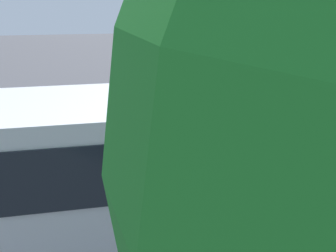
{
  "coord_description": "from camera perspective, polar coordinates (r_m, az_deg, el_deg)",
  "views": [
    {
      "loc": [
        1.57,
        10.93,
        5.0
      ],
      "look_at": [
        -0.46,
        -0.14,
        1.1
      ],
      "focal_mm": 41.33,
      "sensor_mm": 36.0,
      "label": 1
    }
  ],
  "objects": [
    {
      "name": "spectator_far_left",
      "position": [
        11.18,
        14.07,
        -2.31
      ],
      "size": [
        0.57,
        0.38,
        1.72
      ],
      "color": "#473823",
      "rests_on": "ground_plane"
    },
    {
      "name": "parked_motorcycle_silver",
      "position": [
        10.76,
        13.88,
        -6.31
      ],
      "size": [
        2.05,
        0.58,
        0.99
      ],
      "color": "black",
      "rests_on": "ground_plane"
    },
    {
      "name": "spectator_left",
      "position": [
        11.01,
        9.07,
        -2.55
      ],
      "size": [
        0.57,
        0.33,
        1.66
      ],
      "color": "#473823",
      "rests_on": "ground_plane"
    },
    {
      "name": "ground_plane",
      "position": [
        12.12,
        -2.04,
        -5.26
      ],
      "size": [
        80.0,
        80.0,
        0.0
      ],
      "primitive_type": "plane",
      "color": "#424247"
    },
    {
      "name": "bay_line_c",
      "position": [
        13.53,
        -16.22,
        -3.35
      ],
      "size": [
        0.1,
        3.94,
        0.01
      ],
      "color": "white",
      "rests_on": "ground_plane"
    },
    {
      "name": "traffic_cone",
      "position": [
        13.39,
        -3.84,
        -1.45
      ],
      "size": [
        0.34,
        0.34,
        0.63
      ],
      "color": "orange",
      "rests_on": "ground_plane"
    },
    {
      "name": "tour_bus",
      "position": [
        8.01,
        12.9,
        -6.16
      ],
      "size": [
        11.1,
        2.79,
        3.25
      ],
      "color": "silver",
      "rests_on": "ground_plane"
    },
    {
      "name": "stunt_motorcycle",
      "position": [
        13.79,
        -10.09,
        2.22
      ],
      "size": [
        1.84,
        0.76,
        1.92
      ],
      "color": "black",
      "rests_on": "ground_plane"
    },
    {
      "name": "bay_line_a",
      "position": [
        13.94,
        5.57,
        -1.98
      ],
      "size": [
        0.1,
        3.85,
        0.01
      ],
      "color": "white",
      "rests_on": "ground_plane"
    },
    {
      "name": "bay_line_b",
      "position": [
        13.49,
        -5.15,
        -2.7
      ],
      "size": [
        0.1,
        4.49,
        0.01
      ],
      "color": "white",
      "rests_on": "ground_plane"
    },
    {
      "name": "spectator_centre",
      "position": [
        10.55,
        2.93,
        -2.74
      ],
      "size": [
        0.58,
        0.36,
        1.8
      ],
      "color": "#473823",
      "rests_on": "ground_plane"
    },
    {
      "name": "spectator_right",
      "position": [
        10.51,
        -1.85,
        -2.91
      ],
      "size": [
        0.58,
        0.36,
        1.78
      ],
      "color": "black",
      "rests_on": "ground_plane"
    }
  ]
}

